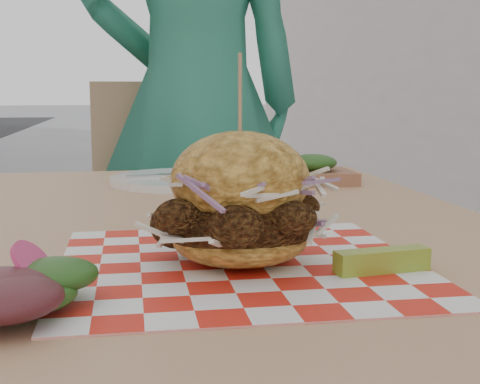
{
  "coord_description": "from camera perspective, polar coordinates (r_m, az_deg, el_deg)",
  "views": [
    {
      "loc": [
        -0.05,
        -1.05,
        0.93
      ],
      "look_at": [
        0.06,
        -0.4,
        0.82
      ],
      "focal_mm": 50.0,
      "sensor_mm": 36.0,
      "label": 1
    }
  ],
  "objects": [
    {
      "name": "patio_table",
      "position": [
        0.92,
        -3.09,
        -7.4
      ],
      "size": [
        0.8,
        1.2,
        0.75
      ],
      "color": "tan",
      "rests_on": "ground"
    },
    {
      "name": "pickle_spear",
      "position": [
        0.66,
        12.03,
        -5.74
      ],
      "size": [
        0.1,
        0.04,
        0.02
      ],
      "primitive_type": "cube",
      "rotation": [
        0.0,
        0.0,
        0.15
      ],
      "color": "olive",
      "rests_on": "paper_liner"
    },
    {
      "name": "kraft_tray",
      "position": [
        1.27,
        6.25,
        1.74
      ],
      "size": [
        0.15,
        0.12,
        0.06
      ],
      "color": "#955F44",
      "rests_on": "patio_table"
    },
    {
      "name": "paper_liner",
      "position": [
        0.68,
        0.0,
        -6.16
      ],
      "size": [
        0.36,
        0.36,
        0.0
      ],
      "primitive_type": "cube",
      "color": "red",
      "rests_on": "patio_table"
    },
    {
      "name": "patio_chair",
      "position": [
        2.0,
        -6.51,
        -2.07
      ],
      "size": [
        0.42,
        0.43,
        0.95
      ],
      "rotation": [
        0.0,
        0.0,
        0.01
      ],
      "color": "tan",
      "rests_on": "ground"
    },
    {
      "name": "side_salad",
      "position": [
        0.57,
        -18.94,
        -8.26
      ],
      "size": [
        0.14,
        0.13,
        0.05
      ],
      "color": "#3F1419",
      "rests_on": "patio_table"
    },
    {
      "name": "diner",
      "position": [
        1.96,
        -3.8,
        7.83
      ],
      "size": [
        0.67,
        0.45,
        1.79
      ],
      "primitive_type": "imported",
      "rotation": [
        0.0,
        0.0,
        3.18
      ],
      "color": "#2D8467",
      "rests_on": "ground"
    },
    {
      "name": "sandwich",
      "position": [
        0.67,
        0.0,
        -1.25
      ],
      "size": [
        0.18,
        0.18,
        0.21
      ],
      "color": "gold",
      "rests_on": "paper_liner"
    },
    {
      "name": "place_setting",
      "position": [
        1.27,
        -5.0,
        1.06
      ],
      "size": [
        0.27,
        0.27,
        0.02
      ],
      "color": "white",
      "rests_on": "patio_table"
    }
  ]
}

